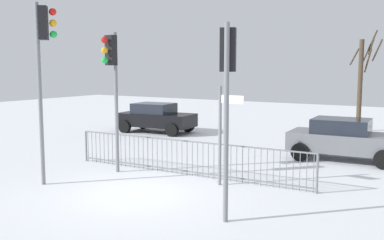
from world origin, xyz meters
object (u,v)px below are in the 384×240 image
object	(u,v)px
traffic_light_mid_left	(112,70)
car_black_near	(156,117)
traffic_light_rear_left	(228,77)
traffic_light_foreground_left	(44,53)
bare_tree_left	(361,80)
direction_sign_post	(222,130)
car_grey_mid	(344,139)

from	to	relation	value
traffic_light_mid_left	car_black_near	size ratio (longest dim) A/B	1.10
traffic_light_mid_left	car_black_near	xyz separation A→B (m)	(-3.95, 7.58, -2.40)
traffic_light_rear_left	traffic_light_mid_left	distance (m)	5.26
car_black_near	traffic_light_foreground_left	bearing A→B (deg)	-76.08
bare_tree_left	traffic_light_foreground_left	bearing A→B (deg)	-109.39
direction_sign_post	traffic_light_rear_left	bearing A→B (deg)	-54.24
traffic_light_rear_left	car_grey_mid	size ratio (longest dim) A/B	1.07
direction_sign_post	bare_tree_left	world-z (taller)	bare_tree_left
traffic_light_foreground_left	direction_sign_post	xyz separation A→B (m)	(4.20, 2.43, -2.10)
traffic_light_rear_left	car_black_near	world-z (taller)	traffic_light_rear_left
traffic_light_rear_left	car_grey_mid	bearing A→B (deg)	65.31
traffic_light_mid_left	bare_tree_left	distance (m)	14.17
traffic_light_rear_left	car_black_near	bearing A→B (deg)	113.99
traffic_light_mid_left	car_grey_mid	distance (m)	8.36
car_black_near	bare_tree_left	world-z (taller)	bare_tree_left
traffic_light_foreground_left	traffic_light_rear_left	bearing A→B (deg)	49.02
traffic_light_rear_left	direction_sign_post	bearing A→B (deg)	100.88
car_black_near	bare_tree_left	xyz separation A→B (m)	(8.68, 5.76, 1.84)
traffic_light_rear_left	direction_sign_post	world-z (taller)	traffic_light_rear_left
traffic_light_mid_left	car_black_near	distance (m)	8.87
traffic_light_foreground_left	traffic_light_mid_left	xyz separation A→B (m)	(0.66, 1.98, -0.48)
direction_sign_post	bare_tree_left	xyz separation A→B (m)	(1.19, 12.89, 1.05)
direction_sign_post	car_grey_mid	size ratio (longest dim) A/B	0.71
car_black_near	bare_tree_left	distance (m)	10.58
car_black_near	car_grey_mid	xyz separation A→B (m)	(9.60, -1.92, 0.00)
traffic_light_foreground_left	bare_tree_left	xyz separation A→B (m)	(5.39, 15.32, -1.05)
car_grey_mid	car_black_near	bearing A→B (deg)	165.39
traffic_light_mid_left	direction_sign_post	bearing A→B (deg)	-164.88
car_black_near	bare_tree_left	size ratio (longest dim) A/B	0.77
traffic_light_foreground_left	traffic_light_mid_left	bearing A→B (deg)	119.84
direction_sign_post	bare_tree_left	bearing A→B (deg)	90.61
car_black_near	traffic_light_mid_left	bearing A→B (deg)	-67.53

